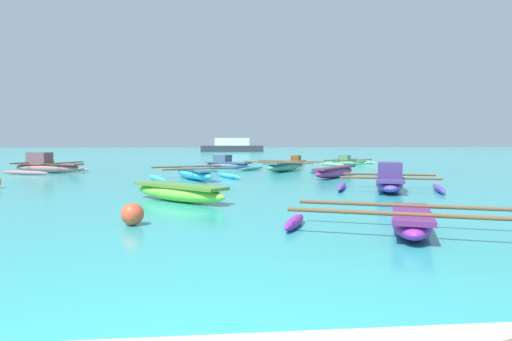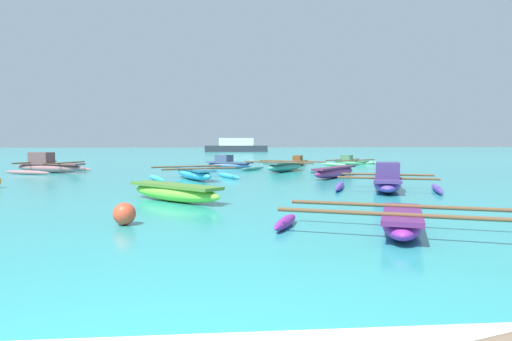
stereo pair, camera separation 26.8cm
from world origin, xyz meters
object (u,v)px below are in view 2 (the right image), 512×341
(moored_boat_6, at_px, (299,162))
(mooring_buoy_1, at_px, (124,214))
(distant_ferry, at_px, (236,146))
(moored_boat_7, at_px, (350,162))
(moored_boat_0, at_px, (402,222))
(moored_boat_3, at_px, (175,192))
(moored_boat_8, at_px, (335,172))
(moored_boat_1, at_px, (48,166))
(moored_boat_5, at_px, (228,163))
(moored_boat_2, at_px, (387,181))
(moored_boat_4, at_px, (193,173))
(moored_boat_9, at_px, (285,167))

(moored_boat_6, xyz_separation_m, mooring_buoy_1, (-7.09, -20.63, -0.02))
(moored_boat_6, height_order, distant_ferry, distant_ferry)
(moored_boat_7, bearing_deg, distant_ferry, 150.18)
(moored_boat_0, xyz_separation_m, distant_ferry, (-0.05, 61.83, 0.63))
(distant_ferry, bearing_deg, moored_boat_0, -89.95)
(moored_boat_3, relative_size, moored_boat_8, 0.81)
(moored_boat_1, bearing_deg, moored_boat_7, 43.99)
(moored_boat_3, bearing_deg, moored_boat_5, 128.82)
(distant_ferry, bearing_deg, moored_boat_2, -87.56)
(moored_boat_1, relative_size, moored_boat_5, 1.36)
(moored_boat_1, distance_m, moored_boat_7, 18.44)
(moored_boat_1, relative_size, distant_ferry, 0.43)
(mooring_buoy_1, bearing_deg, distant_ferry, 85.49)
(moored_boat_0, relative_size, mooring_buoy_1, 10.47)
(moored_boat_0, bearing_deg, moored_boat_3, 64.75)
(distant_ferry, bearing_deg, moored_boat_3, -94.14)
(distant_ferry, bearing_deg, moored_boat_4, -94.55)
(moored_boat_7, height_order, moored_boat_8, moored_boat_7)
(moored_boat_3, bearing_deg, mooring_buoy_1, -54.91)
(moored_boat_4, height_order, moored_boat_9, moored_boat_9)
(moored_boat_2, distance_m, moored_boat_8, 5.32)
(moored_boat_9, relative_size, distant_ferry, 0.51)
(moored_boat_5, relative_size, distant_ferry, 0.32)
(moored_boat_2, distance_m, moored_boat_7, 16.28)
(moored_boat_4, xyz_separation_m, moored_boat_8, (6.06, 0.34, 0.01))
(moored_boat_3, xyz_separation_m, moored_boat_6, (6.46, 17.28, -0.02))
(moored_boat_1, height_order, moored_boat_7, moored_boat_1)
(mooring_buoy_1, bearing_deg, moored_boat_5, 82.36)
(moored_boat_2, xyz_separation_m, moored_boat_5, (-4.67, 12.90, -0.03))
(moored_boat_0, distance_m, moored_boat_5, 19.68)
(moored_boat_9, xyz_separation_m, distant_ferry, (-0.51, 45.73, 0.58))
(moored_boat_1, xyz_separation_m, moored_boat_9, (11.98, -0.30, -0.08))
(moored_boat_4, bearing_deg, moored_boat_3, -21.62)
(moored_boat_9, bearing_deg, moored_boat_3, -166.89)
(moored_boat_8, xyz_separation_m, moored_boat_9, (-1.55, 4.16, 0.00))
(moored_boat_1, distance_m, moored_boat_6, 14.86)
(moored_boat_4, bearing_deg, mooring_buoy_1, -24.73)
(moored_boat_2, distance_m, distant_ferry, 55.25)
(moored_boat_5, bearing_deg, moored_boat_9, -11.79)
(moored_boat_1, xyz_separation_m, moored_boat_3, (7.33, -11.76, -0.08))
(moored_boat_0, height_order, moored_boat_5, moored_boat_5)
(moored_boat_1, height_order, moored_boat_9, moored_boat_1)
(moored_boat_8, bearing_deg, moored_boat_9, 57.90)
(moored_boat_0, xyz_separation_m, mooring_buoy_1, (-4.83, 1.29, -0.00))
(moored_boat_3, distance_m, moored_boat_9, 12.37)
(moored_boat_4, distance_m, moored_boat_9, 6.36)
(moored_boat_3, height_order, distant_ferry, distant_ferry)
(moored_boat_1, relative_size, moored_boat_2, 1.06)
(moored_boat_4, bearing_deg, moored_boat_5, 147.69)
(moored_boat_5, distance_m, moored_boat_7, 8.77)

